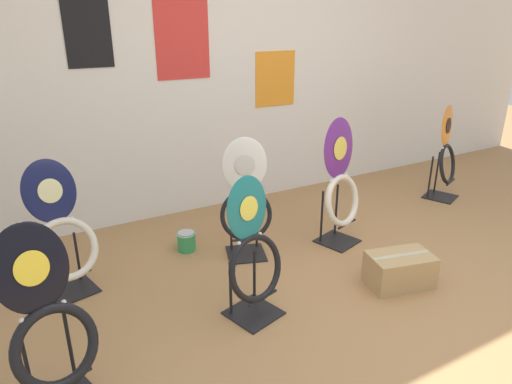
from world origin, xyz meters
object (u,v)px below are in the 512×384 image
object	(u,v)px
toilet_seat_display_white_plain	(246,200)
storage_box	(400,270)
toilet_seat_display_purple_note	(341,187)
toilet_seat_display_teal_sax	(253,256)
paint_can	(186,241)
toilet_seat_display_navy_moon	(62,235)
toilet_seat_display_jazz_black	(49,326)
toilet_seat_display_orange_sun	(446,155)

from	to	relation	value
toilet_seat_display_white_plain	storage_box	xyz separation A→B (m)	(0.69, -0.86, -0.33)
toilet_seat_display_purple_note	toilet_seat_display_teal_sax	distance (m)	1.15
toilet_seat_display_teal_sax	paint_can	world-z (taller)	toilet_seat_display_teal_sax
toilet_seat_display_navy_moon	toilet_seat_display_white_plain	bearing A→B (deg)	-6.56
toilet_seat_display_navy_moon	toilet_seat_display_teal_sax	world-z (taller)	same
toilet_seat_display_teal_sax	paint_can	size ratio (longest dim) A/B	5.77
toilet_seat_display_jazz_black	toilet_seat_display_navy_moon	xyz separation A→B (m)	(0.18, 0.96, -0.02)
toilet_seat_display_navy_moon	toilet_seat_display_teal_sax	size ratio (longest dim) A/B	1.00
toilet_seat_display_teal_sax	storage_box	xyz separation A→B (m)	(1.00, -0.19, -0.29)
toilet_seat_display_navy_moon	toilet_seat_display_white_plain	xyz separation A→B (m)	(1.22, -0.14, 0.04)
toilet_seat_display_orange_sun	toilet_seat_display_jazz_black	bearing A→B (deg)	-165.96
toilet_seat_display_white_plain	toilet_seat_display_navy_moon	bearing A→B (deg)	173.44
toilet_seat_display_navy_moon	toilet_seat_display_purple_note	bearing A→B (deg)	-9.02
paint_can	storage_box	xyz separation A→B (m)	(1.06, -1.13, 0.03)
toilet_seat_display_jazz_black	toilet_seat_display_orange_sun	world-z (taller)	toilet_seat_display_orange_sun
toilet_seat_display_white_plain	toilet_seat_display_teal_sax	xyz separation A→B (m)	(-0.31, -0.67, -0.04)
toilet_seat_display_white_plain	toilet_seat_display_jazz_black	bearing A→B (deg)	-149.65
toilet_seat_display_navy_moon	storage_box	xyz separation A→B (m)	(1.92, -1.00, -0.29)
toilet_seat_display_white_plain	paint_can	world-z (taller)	toilet_seat_display_white_plain
toilet_seat_display_white_plain	toilet_seat_display_teal_sax	world-z (taller)	toilet_seat_display_white_plain
toilet_seat_display_purple_note	toilet_seat_display_orange_sun	bearing A→B (deg)	9.66
toilet_seat_display_jazz_black	toilet_seat_display_navy_moon	bearing A→B (deg)	79.63
toilet_seat_display_purple_note	paint_can	xyz separation A→B (m)	(-1.09, 0.45, -0.38)
toilet_seat_display_purple_note	paint_can	bearing A→B (deg)	157.65
toilet_seat_display_jazz_black	toilet_seat_display_teal_sax	xyz separation A→B (m)	(1.09, 0.15, -0.02)
toilet_seat_display_navy_moon	paint_can	bearing A→B (deg)	9.16
toilet_seat_display_purple_note	toilet_seat_display_orange_sun	distance (m)	1.51
toilet_seat_display_white_plain	paint_can	bearing A→B (deg)	142.49
toilet_seat_display_white_plain	toilet_seat_display_teal_sax	distance (m)	0.74
toilet_seat_display_orange_sun	toilet_seat_display_teal_sax	size ratio (longest dim) A/B	1.05
toilet_seat_display_jazz_black	toilet_seat_display_orange_sun	bearing A→B (deg)	14.04
toilet_seat_display_jazz_black	paint_can	bearing A→B (deg)	46.69
toilet_seat_display_purple_note	storage_box	distance (m)	0.77
toilet_seat_display_teal_sax	paint_can	xyz separation A→B (m)	(-0.06, 0.95, -0.32)
toilet_seat_display_jazz_black	paint_can	xyz separation A→B (m)	(1.04, 1.10, -0.34)
toilet_seat_display_orange_sun	toilet_seat_display_navy_moon	bearing A→B (deg)	179.06
toilet_seat_display_purple_note	toilet_seat_display_white_plain	distance (m)	0.75
toilet_seat_display_navy_moon	toilet_seat_display_orange_sun	bearing A→B (deg)	-0.94
toilet_seat_display_navy_moon	storage_box	world-z (taller)	toilet_seat_display_navy_moon
toilet_seat_display_purple_note	toilet_seat_display_jazz_black	bearing A→B (deg)	-162.98
toilet_seat_display_navy_moon	toilet_seat_display_white_plain	world-z (taller)	toilet_seat_display_white_plain
toilet_seat_display_jazz_black	toilet_seat_display_teal_sax	bearing A→B (deg)	7.93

